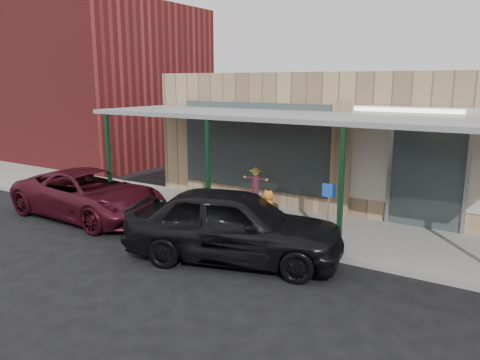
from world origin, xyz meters
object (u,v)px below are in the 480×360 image
Objects in this scene: parked_sedan at (234,225)px; handicap_sign at (328,207)px; car_maroon at (89,194)px; barrel_scarecrow at (256,197)px; barrel_pumpkin at (267,210)px.

handicap_sign is at bearing -62.88° from parked_sedan.
barrel_scarecrow is at bearing -55.36° from car_maroon.
barrel_pumpkin is 5.22m from car_maroon.
barrel_scarecrow is at bearing 143.38° from handicap_sign.
parked_sedan is at bearing -75.97° from barrel_pumpkin.
barrel_scarecrow reaches higher than barrel_pumpkin.
handicap_sign is 2.23m from parked_sedan.
barrel_pumpkin is (0.65, -0.48, -0.19)m from barrel_scarecrow.
barrel_pumpkin is 2.82m from parked_sedan.
car_maroon is (-4.75, -2.16, 0.28)m from barrel_pumpkin.
parked_sedan is at bearing -83.13° from barrel_scarecrow.
handicap_sign is (2.27, -1.18, 0.70)m from barrel_pumpkin.
barrel_pumpkin is 2.66m from handicap_sign.
handicap_sign reaches higher than barrel_pumpkin.
car_maroon is at bearing 67.56° from parked_sedan.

